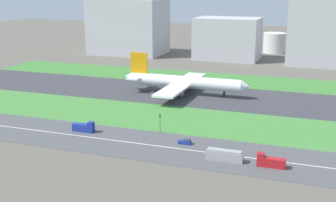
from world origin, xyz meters
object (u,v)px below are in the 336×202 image
(airliner, at_px, (182,82))
(truck_1, at_px, (270,162))
(hangar_building, at_px, (228,39))
(office_tower, at_px, (328,32))
(bus_0, at_px, (224,155))
(fuel_tank_centre, at_px, (274,43))
(truck_0, at_px, (84,127))
(terminal_building, at_px, (128,27))
(traffic_light, at_px, (160,122))
(car_0, at_px, (185,142))
(fuel_tank_west, at_px, (230,40))

(airliner, relative_size, truck_1, 7.74)
(hangar_building, xyz_separation_m, office_tower, (68.71, 0.00, 7.26))
(airliner, xyz_separation_m, office_tower, (66.05, 114.00, 16.03))
(airliner, height_order, hangar_building, hangar_building)
(bus_0, xyz_separation_m, office_tower, (26.83, 192.00, 20.44))
(airliner, xyz_separation_m, fuel_tank_centre, (25.97, 159.00, 1.64))
(truck_0, xyz_separation_m, terminal_building, (-65.54, 182.00, 19.49))
(traffic_light, distance_m, terminal_building, 197.92)
(bus_0, height_order, traffic_light, traffic_light)
(terminal_building, relative_size, hangar_building, 1.23)
(fuel_tank_centre, bearing_deg, bus_0, -86.80)
(bus_0, bearing_deg, fuel_tank_centre, -86.80)
(bus_0, relative_size, car_0, 2.64)
(airliner, distance_m, truck_1, 94.55)
(truck_1, height_order, fuel_tank_centre, fuel_tank_centre)
(terminal_building, bearing_deg, bus_0, -57.78)
(truck_0, bearing_deg, traffic_light, 16.36)
(airliner, distance_m, traffic_light, 61.03)
(traffic_light, bearing_deg, fuel_tank_west, 95.60)
(hangar_building, distance_m, office_tower, 69.09)
(car_0, height_order, fuel_tank_west, fuel_tank_west)
(car_0, height_order, office_tower, office_tower)
(truck_1, height_order, terminal_building, terminal_building)
(truck_0, bearing_deg, office_tower, 65.67)
(airliner, distance_m, fuel_tank_west, 159.36)
(truck_0, bearing_deg, hangar_building, 85.73)
(traffic_light, bearing_deg, office_tower, 72.44)
(car_0, relative_size, terminal_building, 0.08)
(traffic_light, xyz_separation_m, office_tower, (55.07, 174.01, 17.97))
(bus_0, height_order, terminal_building, terminal_building)
(fuel_tank_west, height_order, fuel_tank_centre, fuel_tank_west)
(airliner, distance_m, office_tower, 132.72)
(truck_0, distance_m, hangar_building, 182.99)
(traffic_light, relative_size, fuel_tank_centre, 0.41)
(airliner, relative_size, truck_0, 7.74)
(car_0, distance_m, fuel_tank_west, 229.63)
(airliner, height_order, bus_0, airliner)
(airliner, xyz_separation_m, bus_0, (39.22, -78.00, -4.41))
(truck_1, bearing_deg, office_tower, -93.81)
(office_tower, bearing_deg, car_0, -103.22)
(truck_0, distance_m, fuel_tank_west, 227.18)
(terminal_building, bearing_deg, hangar_building, 0.00)
(car_0, bearing_deg, traffic_light, 146.99)
(bus_0, xyz_separation_m, car_0, (-15.94, 10.00, -0.90))
(car_0, bearing_deg, bus_0, -32.11)
(truck_1, bearing_deg, bus_0, -0.00)
(truck_1, bearing_deg, hangar_building, -73.77)
(traffic_light, bearing_deg, hangar_building, 94.48)
(airliner, height_order, traffic_light, airliner)
(fuel_tank_west, bearing_deg, truck_0, -91.46)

